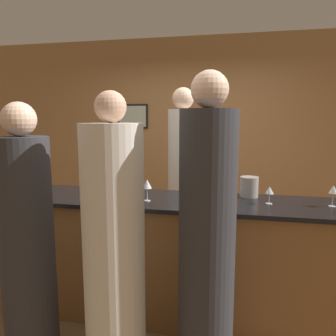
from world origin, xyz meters
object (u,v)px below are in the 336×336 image
Objects in this scene: bartender at (182,190)px; ice_bucket at (249,187)px; guest_1 at (114,253)px; guest_2 at (27,248)px; wine_bottle_1 at (34,179)px; wine_bottle_0 at (137,192)px; guest_0 at (207,245)px; wine_bottle_2 at (36,187)px.

bartender is 0.85m from ice_bucket.
guest_2 is at bearing 179.58° from guest_1.
wine_bottle_1 is (-1.31, -0.66, 0.18)m from bartender.
wine_bottle_1 is at bearing 143.00° from guest_1.
guest_1 is 10.67× the size of ice_bucket.
bartender is at bearing 26.78° from wine_bottle_1.
wine_bottle_0 is (-0.19, -0.99, 0.19)m from bartender.
guest_0 is at bearing 9.48° from guest_1.
wine_bottle_2 is at bearing -165.01° from ice_bucket.
guest_2 is at bearing -63.06° from wine_bottle_2.
guest_1 is at bearing -89.79° from wine_bottle_0.
ice_bucket is (0.86, 1.01, 0.26)m from guest_1.
bartender is 1.51m from guest_1.
guest_1 reaches higher than guest_2.
guest_2 is 1.01m from wine_bottle_1.
bartender is 1.08× the size of guest_1.
guest_2 is at bearing -175.63° from guest_0.
bartender reaches higher than wine_bottle_1.
guest_0 is (0.39, -1.40, -0.03)m from bartender.
guest_0 is 0.59m from guest_1.
wine_bottle_0 is (-0.00, 0.50, 0.29)m from guest_1.
wine_bottle_2 is (-0.89, 0.03, -0.01)m from wine_bottle_0.
bartender is at bearing 82.71° from guest_1.
bartender reaches higher than guest_0.
ice_bucket is (0.67, -0.49, 0.16)m from bartender.
ice_bucket is at bearing 143.57° from bartender.
guest_0 is 0.74m from wine_bottle_0.
ice_bucket is at bearing 30.25° from wine_bottle_0.
wine_bottle_1 is 0.37m from wine_bottle_2.
guest_1 is at bearing -170.52° from guest_0.
wine_bottle_2 is (-1.47, 0.44, 0.21)m from guest_0.
wine_bottle_0 is 1.02× the size of wine_bottle_1.
bartender is at bearing 105.43° from guest_0.
wine_bottle_1 is at bearing 120.34° from guest_2.
ice_bucket is (0.86, 0.50, -0.03)m from wine_bottle_0.
wine_bottle_0 is at bearing -2.07° from wine_bottle_2.
wine_bottle_1 is at bearing 156.30° from guest_0.
wine_bottle_0 is 1.16m from wine_bottle_1.
guest_0 is 1.09× the size of guest_2.
bartender reaches higher than guest_1.
bartender is 11.52× the size of ice_bucket.
guest_0 is at bearing -35.04° from wine_bottle_0.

